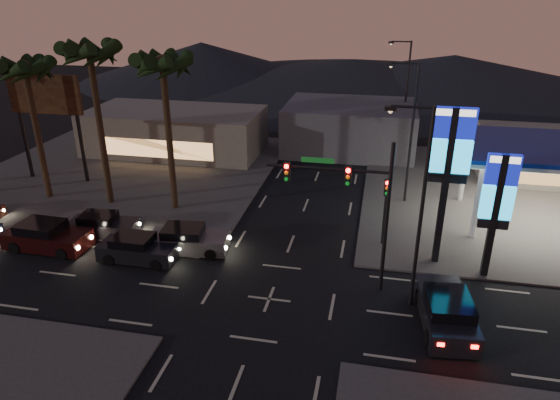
% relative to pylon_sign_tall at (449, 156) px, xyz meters
% --- Properties ---
extents(ground, '(140.00, 140.00, 0.00)m').
position_rel_pylon_sign_tall_xyz_m(ground, '(-8.50, -5.50, -6.39)').
color(ground, black).
rests_on(ground, ground).
extents(corner_lot_ne, '(24.00, 24.00, 0.12)m').
position_rel_pylon_sign_tall_xyz_m(corner_lot_ne, '(7.50, 10.50, -6.33)').
color(corner_lot_ne, '#47443F').
rests_on(corner_lot_ne, ground).
extents(corner_lot_nw, '(24.00, 24.00, 0.12)m').
position_rel_pylon_sign_tall_xyz_m(corner_lot_nw, '(-24.50, 10.50, -6.33)').
color(corner_lot_nw, '#47443F').
rests_on(corner_lot_nw, ground).
extents(convenience_store, '(10.00, 6.00, 4.00)m').
position_rel_pylon_sign_tall_xyz_m(convenience_store, '(9.50, 15.50, -4.39)').
color(convenience_store, '#726B5B').
rests_on(convenience_store, ground).
extents(pylon_sign_tall, '(2.20, 0.35, 9.00)m').
position_rel_pylon_sign_tall_xyz_m(pylon_sign_tall, '(0.00, 0.00, 0.00)').
color(pylon_sign_tall, black).
rests_on(pylon_sign_tall, ground).
extents(pylon_sign_short, '(1.60, 0.35, 7.00)m').
position_rel_pylon_sign_tall_xyz_m(pylon_sign_short, '(2.50, -1.00, -1.74)').
color(pylon_sign_short, black).
rests_on(pylon_sign_short, ground).
extents(traffic_signal_mast, '(6.10, 0.39, 8.00)m').
position_rel_pylon_sign_tall_xyz_m(traffic_signal_mast, '(-4.74, -3.51, -1.17)').
color(traffic_signal_mast, black).
rests_on(traffic_signal_mast, ground).
extents(pedestal_signal, '(0.32, 0.39, 4.30)m').
position_rel_pylon_sign_tall_xyz_m(pedestal_signal, '(-3.00, 1.48, -3.47)').
color(pedestal_signal, black).
rests_on(pedestal_signal, ground).
extents(streetlight_near, '(2.14, 0.25, 10.00)m').
position_rel_pylon_sign_tall_xyz_m(streetlight_near, '(-1.71, -4.50, -0.68)').
color(streetlight_near, black).
rests_on(streetlight_near, ground).
extents(streetlight_mid, '(2.14, 0.25, 10.00)m').
position_rel_pylon_sign_tall_xyz_m(streetlight_mid, '(-1.71, 8.50, -0.68)').
color(streetlight_mid, black).
rests_on(streetlight_mid, ground).
extents(streetlight_far, '(2.14, 0.25, 10.00)m').
position_rel_pylon_sign_tall_xyz_m(streetlight_far, '(-1.71, 22.50, -0.68)').
color(streetlight_far, black).
rests_on(streetlight_far, ground).
extents(palm_a, '(4.41, 4.41, 10.86)m').
position_rel_pylon_sign_tall_xyz_m(palm_a, '(-17.50, 4.00, 3.03)').
color(palm_a, black).
rests_on(palm_a, ground).
extents(palm_b, '(4.41, 4.41, 11.46)m').
position_rel_pylon_sign_tall_xyz_m(palm_b, '(-22.50, 4.00, 3.58)').
color(palm_b, black).
rests_on(palm_b, ground).
extents(palm_c, '(4.41, 4.41, 10.26)m').
position_rel_pylon_sign_tall_xyz_m(palm_c, '(-27.50, 4.00, 2.49)').
color(palm_c, black).
rests_on(palm_c, ground).
extents(billboard, '(6.00, 0.30, 8.50)m').
position_rel_pylon_sign_tall_xyz_m(billboard, '(-29.00, 7.50, -0.06)').
color(billboard, black).
rests_on(billboard, ground).
extents(building_far_west, '(16.00, 8.00, 4.00)m').
position_rel_pylon_sign_tall_xyz_m(building_far_west, '(-22.50, 16.50, -4.39)').
color(building_far_west, '#726B5B').
rests_on(building_far_west, ground).
extents(building_far_mid, '(12.00, 9.00, 4.40)m').
position_rel_pylon_sign_tall_xyz_m(building_far_mid, '(-6.50, 20.50, -4.19)').
color(building_far_mid, '#4C4C51').
rests_on(building_far_mid, ground).
extents(hill_left, '(40.00, 40.00, 6.00)m').
position_rel_pylon_sign_tall_xyz_m(hill_left, '(-33.50, 54.50, -3.39)').
color(hill_left, black).
rests_on(hill_left, ground).
extents(hill_right, '(50.00, 50.00, 5.00)m').
position_rel_pylon_sign_tall_xyz_m(hill_right, '(6.50, 54.50, -3.89)').
color(hill_right, black).
rests_on(hill_right, ground).
extents(hill_center, '(60.00, 60.00, 4.00)m').
position_rel_pylon_sign_tall_xyz_m(hill_center, '(-8.50, 54.50, -4.39)').
color(hill_center, black).
rests_on(hill_center, ground).
extents(car_lane_a_front, '(4.62, 1.98, 1.50)m').
position_rel_pylon_sign_tall_xyz_m(car_lane_a_front, '(-16.82, -3.12, -5.70)').
color(car_lane_a_front, black).
rests_on(car_lane_a_front, ground).
extents(car_lane_a_mid, '(5.21, 2.32, 1.67)m').
position_rel_pylon_sign_tall_xyz_m(car_lane_a_mid, '(-22.80, -2.97, -5.62)').
color(car_lane_a_mid, black).
rests_on(car_lane_a_mid, ground).
extents(car_lane_b_front, '(4.95, 2.49, 1.56)m').
position_rel_pylon_sign_tall_xyz_m(car_lane_b_front, '(-14.36, -1.57, -5.67)').
color(car_lane_b_front, '#555557').
rests_on(car_lane_b_front, ground).
extents(car_lane_b_mid, '(4.48, 2.15, 1.42)m').
position_rel_pylon_sign_tall_xyz_m(car_lane_b_mid, '(-20.43, -0.67, -5.73)').
color(car_lane_b_mid, black).
rests_on(car_lane_b_mid, ground).
extents(suv_station, '(2.59, 5.26, 1.69)m').
position_rel_pylon_sign_tall_xyz_m(suv_station, '(0.01, -5.89, -5.61)').
color(suv_station, black).
rests_on(suv_station, ground).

